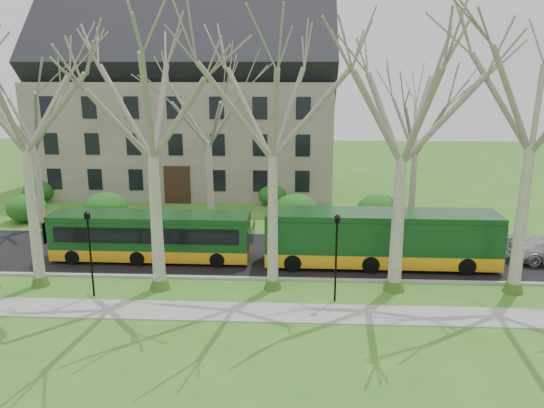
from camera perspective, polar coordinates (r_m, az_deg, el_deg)
The scene contains 11 objects.
ground at distance 27.70m, azimuth -6.02°, elevation -9.21°, with size 120.00×120.00×0.00m, color #327822.
sidewalk at distance 25.45m, azimuth -6.89°, elevation -11.38°, with size 70.00×2.00×0.06m, color gray.
road at distance 32.76m, azimuth -4.57°, elevation -5.35°, with size 80.00×8.00×0.06m, color black.
curb at distance 29.04m, azimuth -5.58°, elevation -7.91°, with size 80.00×0.25×0.14m, color #A5A39E.
building at distance 50.21m, azimuth -8.95°, elevation 10.74°, with size 26.50×12.20×16.00m.
tree_row_verge at distance 26.03m, azimuth -6.32°, elevation 5.34°, with size 49.00×7.00×14.00m.
tree_row_far at distance 36.84m, azimuth -5.73°, elevation 6.39°, with size 33.00×7.00×12.00m.
lamp_row at distance 25.85m, azimuth -6.51°, elevation -4.85°, with size 36.22×0.22×4.30m.
hedges at distance 41.29m, azimuth -9.53°, elevation 0.05°, with size 30.60×8.60×2.00m.
bus_lead at distance 32.02m, azimuth -12.82°, elevation -3.36°, with size 11.52×2.40×2.88m, color #113D18, non-canonical shape.
bus_follow at distance 30.84m, azimuth 11.58°, elevation -3.61°, with size 13.05×2.72×3.26m, color #113D18, non-canonical shape.
Camera 1 is at (4.12, -25.09, 10.99)m, focal length 35.00 mm.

